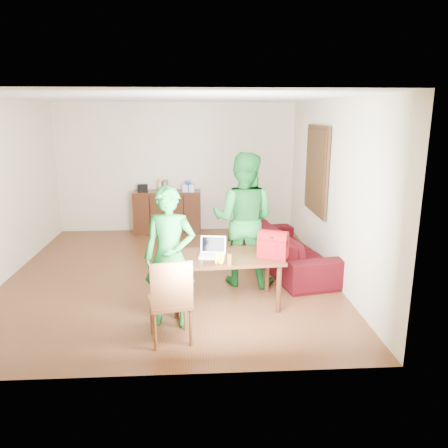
{
  "coord_description": "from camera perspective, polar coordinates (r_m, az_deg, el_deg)",
  "views": [
    {
      "loc": [
        0.46,
        -6.55,
        2.5
      ],
      "look_at": [
        0.79,
        -0.96,
        1.06
      ],
      "focal_mm": 35.0,
      "sensor_mm": 36.0,
      "label": 1
    }
  ],
  "objects": [
    {
      "name": "room",
      "position": [
        6.8,
        -7.14,
        4.2
      ],
      "size": [
        5.2,
        5.7,
        2.9
      ],
      "color": "#401D10",
      "rests_on": "ground"
    },
    {
      "name": "table",
      "position": [
        5.73,
        0.12,
        -4.94
      ],
      "size": [
        1.51,
        0.92,
        0.68
      ],
      "rotation": [
        0.0,
        0.0,
        0.07
      ],
      "color": "black",
      "rests_on": "ground"
    },
    {
      "name": "chair",
      "position": [
        5.0,
        -6.98,
        -11.97
      ],
      "size": [
        0.52,
        0.51,
        0.99
      ],
      "rotation": [
        0.0,
        0.0,
        0.2
      ],
      "color": "brown",
      "rests_on": "ground"
    },
    {
      "name": "person_near",
      "position": [
        5.19,
        -7.1,
        -4.29
      ],
      "size": [
        0.66,
        0.48,
        1.69
      ],
      "primitive_type": "imported",
      "rotation": [
        0.0,
        0.0,
        -0.13
      ],
      "color": "#156124",
      "rests_on": "ground"
    },
    {
      "name": "person_far",
      "position": [
        6.38,
        2.53,
        0.6
      ],
      "size": [
        1.13,
        0.99,
        1.96
      ],
      "primitive_type": "imported",
      "rotation": [
        0.0,
        0.0,
        2.83
      ],
      "color": "#145C20",
      "rests_on": "ground"
    },
    {
      "name": "laptop",
      "position": [
        5.66,
        -1.56,
        -3.85
      ],
      "size": [
        0.36,
        0.27,
        0.23
      ],
      "rotation": [
        0.0,
        0.0,
        -0.14
      ],
      "color": "white",
      "rests_on": "table"
    },
    {
      "name": "bananas",
      "position": [
        5.4,
        -0.59,
        -4.94
      ],
      "size": [
        0.19,
        0.15,
        0.06
      ],
      "primitive_type": null,
      "rotation": [
        0.0,
        0.0,
        -0.4
      ],
      "color": "gold",
      "rests_on": "table"
    },
    {
      "name": "bottle",
      "position": [
        5.31,
        0.7,
        -4.59
      ],
      "size": [
        0.07,
        0.07,
        0.18
      ],
      "primitive_type": "cylinder",
      "rotation": [
        0.0,
        0.0,
        -0.21
      ],
      "color": "brown",
      "rests_on": "table"
    },
    {
      "name": "red_bag",
      "position": [
        5.66,
        6.43,
        -2.94
      ],
      "size": [
        0.43,
        0.35,
        0.28
      ],
      "primitive_type": "cube",
      "rotation": [
        0.0,
        0.0,
        -0.41
      ],
      "color": "maroon",
      "rests_on": "table"
    },
    {
      "name": "sofa",
      "position": [
        7.23,
        8.68,
        -3.23
      ],
      "size": [
        1.31,
        2.39,
        0.66
      ],
      "primitive_type": "imported",
      "rotation": [
        0.0,
        0.0,
        1.77
      ],
      "color": "#3C0708",
      "rests_on": "ground"
    }
  ]
}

